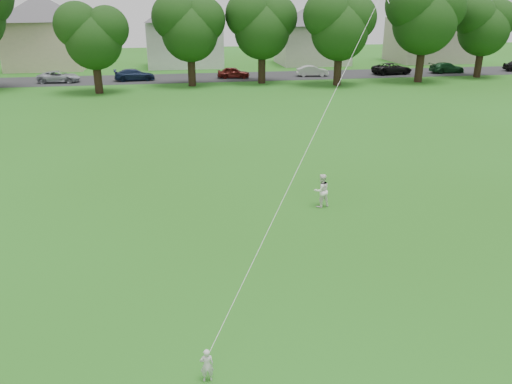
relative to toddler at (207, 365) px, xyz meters
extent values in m
plane|color=#265D15|center=(1.77, 2.90, -0.40)|extent=(160.00, 160.00, 0.00)
cube|color=#2D2D30|center=(1.77, 44.90, -0.39)|extent=(90.00, 7.00, 0.01)
imported|color=silver|center=(0.00, 0.00, 0.00)|extent=(0.29, 0.19, 0.79)
imported|color=white|center=(5.14, 8.82, 0.27)|extent=(0.75, 0.65, 1.33)
cylinder|color=white|center=(3.59, 4.64, 3.81)|extent=(0.01, 0.01, 13.81)
cylinder|color=black|center=(-6.43, 36.92, 1.07)|extent=(0.69, 0.69, 2.93)
cylinder|color=black|center=(1.78, 39.62, 1.21)|extent=(0.72, 0.72, 3.22)
cylinder|color=black|center=(8.57, 40.15, 1.25)|extent=(0.72, 0.72, 3.29)
cylinder|color=black|center=(15.41, 37.65, 1.25)|extent=(0.72, 0.72, 3.30)
cylinder|color=black|center=(24.04, 38.29, 1.49)|extent=(0.76, 0.76, 3.78)
cylinder|color=black|center=(31.66, 40.23, 1.18)|extent=(0.71, 0.71, 3.15)
imported|color=#9CA1AA|center=(-11.04, 43.90, 0.17)|extent=(4.08, 2.06, 1.11)
imported|color=#121D39|center=(-3.77, 43.90, 0.19)|extent=(4.12, 1.97, 1.16)
imported|color=#591511|center=(6.28, 43.90, 0.18)|extent=(3.48, 1.75, 1.14)
imported|color=beige|center=(14.76, 43.90, 0.17)|extent=(3.45, 1.51, 1.10)
imported|color=black|center=(23.78, 43.90, 0.22)|extent=(4.56, 2.50, 1.21)
imported|color=#164421|center=(30.28, 43.90, 0.18)|extent=(3.96, 1.71, 1.13)
cube|color=beige|center=(-14.23, 54.90, 2.28)|extent=(8.53, 6.42, 5.36)
cube|color=silver|center=(1.77, 54.90, 2.25)|extent=(8.84, 6.58, 5.30)
cube|color=beige|center=(17.77, 54.90, 1.98)|extent=(8.39, 7.08, 4.76)
pyramid|color=#535055|center=(17.77, 54.90, 6.98)|extent=(12.10, 12.10, 2.62)
cube|color=#A89C8B|center=(33.77, 54.90, 2.37)|extent=(9.70, 7.60, 5.53)
camera|label=1|loc=(-0.43, -8.47, 7.10)|focal=35.00mm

